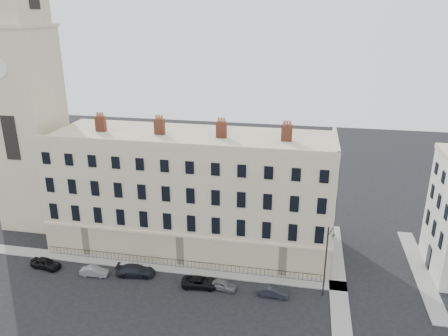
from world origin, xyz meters
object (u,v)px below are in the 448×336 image
Objects in this scene: car_c at (136,271)px; car_e at (222,285)px; car_b at (94,271)px; car_f at (273,292)px; car_d at (200,282)px; streetlamp at (326,259)px; car_a at (46,263)px.

car_c reaches higher than car_e.
car_f reaches higher than car_b.
car_b is 15.55m from car_e.
streetlamp reaches higher than car_d.
car_f is 6.97m from streetlamp.
streetlamp reaches higher than car_c.
car_d reaches higher than car_b.
car_f reaches higher than car_e.
car_b is at bearing 99.69° from car_e.
car_f is at bearing -92.67° from car_b.
car_c is at bearing -162.07° from streetlamp.
car_e is (2.60, 0.01, -0.03)m from car_d.
car_c is at bearing -81.91° from car_b.
car_c is 0.54× the size of streetlamp.
car_d is 2.60m from car_e.
car_a is at bearing 98.49° from car_e.
car_b is 0.78× the size of car_d.
car_b is 0.72× the size of car_c.
car_a is at bearing 84.55° from car_d.
car_a is 11.47m from car_c.
car_a is at bearing 84.00° from car_b.
car_c is 10.72m from car_e.
car_f is (16.38, -0.90, -0.11)m from car_c.
car_a reaches higher than car_e.
streetlamp is at bearing -96.72° from car_c.
streetlamp reaches higher than car_a.
car_c is 1.35× the size of car_f.
car_d is 0.50× the size of streetlamp.
car_e is 0.96× the size of car_f.
car_b is 0.39× the size of streetlamp.
car_b is (6.60, -0.37, -0.11)m from car_a.
car_f is at bearing -100.19° from car_c.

